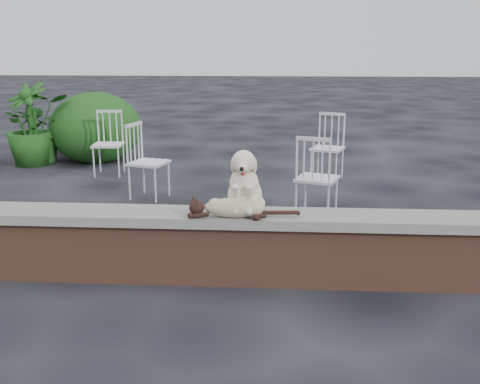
# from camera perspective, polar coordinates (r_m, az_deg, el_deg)

# --- Properties ---
(ground) EXTENTS (60.00, 60.00, 0.00)m
(ground) POSITION_cam_1_polar(r_m,az_deg,el_deg) (4.87, -13.27, -8.37)
(ground) COLOR black
(ground) RESTS_ON ground
(brick_wall) EXTENTS (6.00, 0.30, 0.50)m
(brick_wall) POSITION_cam_1_polar(r_m,az_deg,el_deg) (4.78, -13.45, -5.61)
(brick_wall) COLOR brown
(brick_wall) RESTS_ON ground
(capstone) EXTENTS (6.20, 0.40, 0.08)m
(capstone) POSITION_cam_1_polar(r_m,az_deg,el_deg) (4.69, -13.66, -2.29)
(capstone) COLOR slate
(capstone) RESTS_ON brick_wall
(dog) EXTENTS (0.37, 0.47, 0.53)m
(dog) POSITION_cam_1_polar(r_m,az_deg,el_deg) (4.44, 0.50, 1.27)
(dog) COLOR beige
(dog) RESTS_ON capstone
(cat) EXTENTS (1.03, 0.28, 0.17)m
(cat) POSITION_cam_1_polar(r_m,az_deg,el_deg) (4.34, -0.67, -1.48)
(cat) COLOR #C4B28C
(cat) RESTS_ON capstone
(chair_d) EXTENTS (0.72, 0.72, 0.94)m
(chair_d) POSITION_cam_1_polar(r_m,az_deg,el_deg) (8.03, 8.90, 4.51)
(chair_d) COLOR white
(chair_d) RESTS_ON ground
(chair_e) EXTENTS (0.69, 0.69, 0.94)m
(chair_e) POSITION_cam_1_polar(r_m,az_deg,el_deg) (7.07, -9.29, 3.09)
(chair_e) COLOR white
(chair_e) RESTS_ON ground
(chair_b) EXTENTS (0.60, 0.60, 0.94)m
(chair_b) POSITION_cam_1_polar(r_m,az_deg,el_deg) (8.47, -13.29, 4.83)
(chair_b) COLOR white
(chair_b) RESTS_ON ground
(chair_c) EXTENTS (0.71, 0.71, 0.94)m
(chair_c) POSITION_cam_1_polar(r_m,az_deg,el_deg) (6.21, 7.86, 1.52)
(chair_c) COLOR white
(chair_c) RESTS_ON ground
(potted_plant_a) EXTENTS (1.31, 1.25, 1.14)m
(potted_plant_a) POSITION_cam_1_polar(r_m,az_deg,el_deg) (9.66, -19.62, 6.16)
(potted_plant_a) COLOR #1D4714
(potted_plant_a) RESTS_ON ground
(potted_plant_b) EXTENTS (1.00, 1.00, 1.31)m
(potted_plant_b) POSITION_cam_1_polar(r_m,az_deg,el_deg) (9.51, -20.71, 6.48)
(potted_plant_b) COLOR #1D4714
(potted_plant_b) RESTS_ON ground
(shrubbery) EXTENTS (3.26, 2.67, 1.19)m
(shrubbery) POSITION_cam_1_polar(r_m,az_deg,el_deg) (9.76, -17.88, 5.80)
(shrubbery) COLOR #1D4714
(shrubbery) RESTS_ON ground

